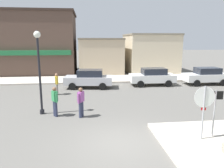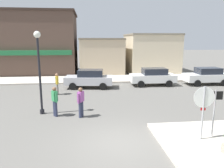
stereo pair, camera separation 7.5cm
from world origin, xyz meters
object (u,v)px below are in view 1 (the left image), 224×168
object	(u,v)px
lamp_post	(39,61)
one_way_sign	(215,109)
parked_car_second	(152,76)
pedestrian_crossing_far	(81,101)
stop_sign	(204,106)
pedestrian_crossing_near	(55,101)
parked_car_nearest	(89,79)
pedestrian_kerb_side	(57,83)
parked_car_third	(206,76)

from	to	relation	value
lamp_post	one_way_sign	bearing A→B (deg)	-28.47
lamp_post	parked_car_second	bearing A→B (deg)	39.41
one_way_sign	parked_car_second	bearing A→B (deg)	85.78
lamp_post	pedestrian_crossing_far	xyz separation A→B (m)	(2.18, -0.79, -2.09)
stop_sign	pedestrian_crossing_near	world-z (taller)	stop_sign
one_way_sign	parked_car_nearest	xyz separation A→B (m)	(-4.90, 10.58, -0.52)
lamp_post	pedestrian_crossing_far	distance (m)	3.12
lamp_post	pedestrian_crossing_far	size ratio (longest dim) A/B	2.82
pedestrian_crossing_near	pedestrian_kerb_side	bearing A→B (deg)	96.20
lamp_post	parked_car_third	distance (m)	15.13
parked_car_third	pedestrian_crossing_far	size ratio (longest dim) A/B	2.49
pedestrian_crossing_far	one_way_sign	bearing A→B (deg)	-31.58
parked_car_nearest	pedestrian_crossing_far	distance (m)	7.28
lamp_post	pedestrian_crossing_near	distance (m)	2.29
one_way_sign	pedestrian_crossing_near	size ratio (longest dim) A/B	1.30
one_way_sign	stop_sign	bearing A→B (deg)	-163.94
pedestrian_crossing_near	pedestrian_crossing_far	size ratio (longest dim) A/B	1.00
pedestrian_kerb_side	pedestrian_crossing_far	bearing A→B (deg)	-69.64
stop_sign	lamp_post	world-z (taller)	lamp_post
pedestrian_crossing_near	pedestrian_kerb_side	distance (m)	4.85
parked_car_second	pedestrian_crossing_far	distance (m)	9.87
stop_sign	lamp_post	xyz separation A→B (m)	(-7.01, 4.27, 1.44)
stop_sign	pedestrian_kerb_side	bearing A→B (deg)	128.05
parked_car_second	one_way_sign	bearing A→B (deg)	-94.22
lamp_post	pedestrian_crossing_far	world-z (taller)	lamp_post
parked_car_second	pedestrian_crossing_far	size ratio (longest dim) A/B	2.50
parked_car_second	lamp_post	bearing A→B (deg)	-140.59
lamp_post	parked_car_nearest	xyz separation A→B (m)	(2.68, 6.48, -2.15)
pedestrian_crossing_near	pedestrian_crossing_far	distance (m)	1.42
pedestrian_crossing_near	stop_sign	bearing A→B (deg)	-31.35
pedestrian_crossing_near	pedestrian_kerb_side	xyz separation A→B (m)	(-0.52, 4.83, 0.00)
parked_car_third	pedestrian_crossing_far	xyz separation A→B (m)	(-11.21, -7.52, 0.06)
parked_car_second	parked_car_third	size ratio (longest dim) A/B	1.01
pedestrian_crossing_near	pedestrian_kerb_side	size ratio (longest dim) A/B	1.00
parked_car_second	pedestrian_crossing_near	distance (m)	10.57
lamp_post	parked_car_second	distance (m)	11.06
stop_sign	parked_car_third	bearing A→B (deg)	59.91
parked_car_nearest	parked_car_third	distance (m)	10.71
one_way_sign	parked_car_third	size ratio (longest dim) A/B	0.52
lamp_post	pedestrian_crossing_far	bearing A→B (deg)	-19.92
parked_car_third	pedestrian_kerb_side	distance (m)	13.33
parked_car_second	pedestrian_crossing_near	bearing A→B (deg)	-135.85
parked_car_third	pedestrian_crossing_far	world-z (taller)	pedestrian_crossing_far
parked_car_nearest	pedestrian_crossing_far	bearing A→B (deg)	-93.93
pedestrian_kerb_side	one_way_sign	bearing A→B (deg)	-49.18
one_way_sign	parked_car_nearest	distance (m)	11.67
one_way_sign	parked_car_second	xyz separation A→B (m)	(0.81, 10.99, -0.52)
one_way_sign	pedestrian_crossing_far	world-z (taller)	one_way_sign
parked_car_nearest	parked_car_second	bearing A→B (deg)	4.11
parked_car_nearest	parked_car_third	xyz separation A→B (m)	(10.71, 0.25, 0.00)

